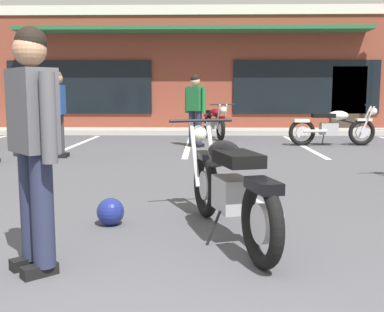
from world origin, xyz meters
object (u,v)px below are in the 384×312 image
motorcycle_silver_naked (333,126)px  helmet_on_pavement (111,212)px  motorcycle_green_cafe_racer (214,122)px  person_by_back_row (33,136)px  person_in_shorts_foreground (195,106)px  motorcycle_foreground_classic (228,184)px  person_near_building (58,108)px

motorcycle_silver_naked → helmet_on_pavement: size_ratio=8.11×
motorcycle_green_cafe_racer → person_by_back_row: person_by_back_row is taller
motorcycle_silver_naked → helmet_on_pavement: (-3.97, -6.94, -0.33)m
helmet_on_pavement → motorcycle_green_cafe_racer: bearing=82.3°
motorcycle_green_cafe_racer → person_in_shorts_foreground: size_ratio=1.24×
motorcycle_foreground_classic → motorcycle_green_cafe_racer: (0.09, 9.03, 0.00)m
person_in_shorts_foreground → helmet_on_pavement: bearing=-96.0°
motorcycle_foreground_classic → motorcycle_silver_naked: bearing=68.3°
person_in_shorts_foreground → person_near_building: same height
person_near_building → motorcycle_green_cafe_racer: bearing=52.1°
motorcycle_foreground_classic → person_near_building: person_near_building is taller
motorcycle_foreground_classic → helmet_on_pavement: motorcycle_foreground_classic is taller
motorcycle_silver_naked → person_near_building: 6.33m
motorcycle_foreground_classic → person_in_shorts_foreground: size_ratio=1.23×
person_in_shorts_foreground → helmet_on_pavement: (-0.69, -6.56, -0.82)m
person_by_back_row → person_near_building: 6.09m
motorcycle_foreground_classic → person_near_building: (-3.01, 5.04, 0.49)m
person_in_shorts_foreground → person_by_back_row: 7.77m
motorcycle_foreground_classic → person_near_building: bearing=120.9°
motorcycle_foreground_classic → person_in_shorts_foreground: (-0.40, 6.89, 0.49)m
person_near_building → helmet_on_pavement: (1.93, -4.71, -0.82)m
motorcycle_foreground_classic → helmet_on_pavement: bearing=162.9°
motorcycle_silver_naked → helmet_on_pavement: bearing=-119.8°
helmet_on_pavement → person_near_building: bearing=112.3°
person_in_shorts_foreground → person_by_back_row: same height
person_in_shorts_foreground → helmet_on_pavement: 6.64m
motorcycle_foreground_classic → person_by_back_row: 1.66m
motorcycle_silver_naked → person_in_shorts_foreground: person_in_shorts_foreground is taller
motorcycle_foreground_classic → motorcycle_green_cafe_racer: bearing=89.4°
motorcycle_silver_naked → helmet_on_pavement: 8.00m
person_in_shorts_foreground → person_near_building: bearing=-144.8°
motorcycle_silver_naked → person_near_building: (-5.90, -2.23, 0.49)m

